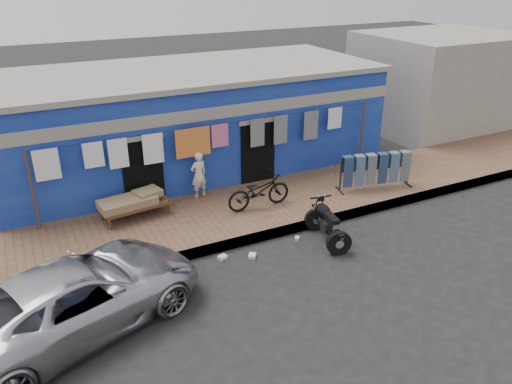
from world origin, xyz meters
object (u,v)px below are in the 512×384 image
charpoy (135,206)px  car (77,296)px  seated_person (199,175)px  bicycle (259,188)px  jeans_rack (375,170)px  motorcycle (327,223)px

charpoy → car: bearing=-119.0°
seated_person → charpoy: bearing=1.8°
bicycle → jeans_rack: size_ratio=0.78×
motorcycle → seated_person: bearing=129.5°
charpoy → motorcycle: bearing=-36.7°
car → seated_person: bearing=-64.5°
bicycle → car: bearing=116.5°
jeans_rack → bicycle: bearing=174.3°
car → bicycle: (5.14, 2.61, 0.14)m
car → motorcycle: car is taller
charpoy → jeans_rack: size_ratio=0.83×
seated_person → motorcycle: seated_person is taller
car → bicycle: bearing=-82.9°
car → charpoy: 4.08m
bicycle → motorcycle: bearing=-157.3°
charpoy → jeans_rack: (6.83, -1.32, 0.24)m
jeans_rack → car: bearing=-165.7°
car → jeans_rack: bearing=-95.6°
car → jeans_rack: (8.81, 2.24, 0.10)m
seated_person → car: bearing=35.3°
jeans_rack → charpoy: bearing=169.0°
car → seated_person: size_ratio=3.68×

